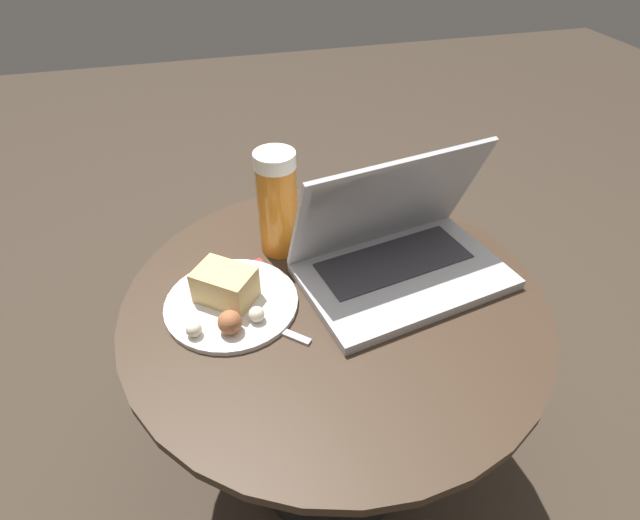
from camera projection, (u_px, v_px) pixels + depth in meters
name	position (u px, v px, depth m)	size (l,w,h in m)	color
ground_plane	(331.00, 455.00, 1.15)	(6.00, 6.00, 0.00)	#382D23
table	(334.00, 348.00, 0.92)	(0.71, 0.71, 0.50)	black
napkin	(231.00, 296.00, 0.83)	(0.21, 0.18, 0.00)	#B7332D
laptop	(398.00, 251.00, 0.86)	(0.38, 0.28, 0.22)	#B2B2B7
beer_glass	(277.00, 203.00, 0.88)	(0.07, 0.07, 0.20)	#C6701E
snack_plate	(229.00, 298.00, 0.80)	(0.22, 0.22, 0.07)	silver
fork	(250.00, 318.00, 0.79)	(0.15, 0.14, 0.00)	silver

